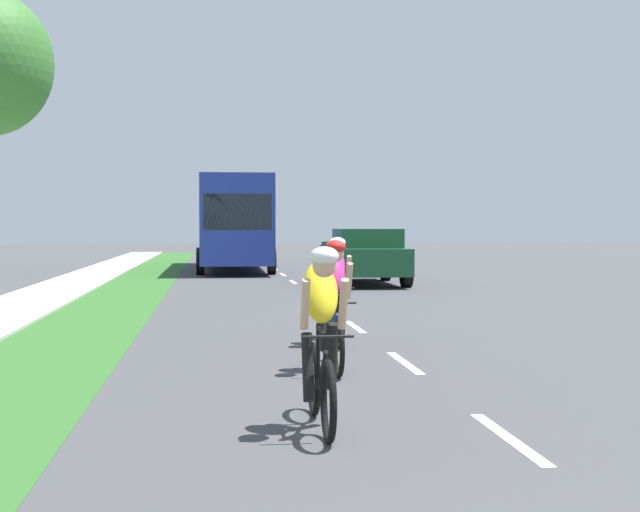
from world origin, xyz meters
The scene contains 9 objects.
ground_plane centered at (0.00, 20.00, 0.00)m, with size 120.00×120.00×0.00m, color #424244.
grass_verge centered at (-4.61, 20.00, 0.00)m, with size 1.98×70.00×0.01m, color #2D6026.
sidewalk_concrete centered at (-6.56, 20.00, 0.00)m, with size 1.91×70.00×0.10m, color #B2ADA3.
lane_markings_center centered at (0.00, 24.00, 0.00)m, with size 0.12×53.80×0.01m.
cyclist_lead centered at (-1.50, 6.50, 0.81)m, with size 0.42×1.72×1.58m.
cyclist_trailing centered at (-0.99, 9.52, 0.81)m, with size 0.42×1.72×1.58m.
cyclist_distant centered at (-0.64, 11.89, 0.81)m, with size 0.42×1.72×1.58m.
pickup_dark_green centered at (1.98, 24.77, 0.83)m, with size 2.22×5.10×1.64m.
bus_blue centered at (-1.63, 34.03, 1.98)m, with size 2.78×11.60×3.48m.
Camera 1 is at (-2.41, -1.00, 1.76)m, focal length 49.75 mm.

